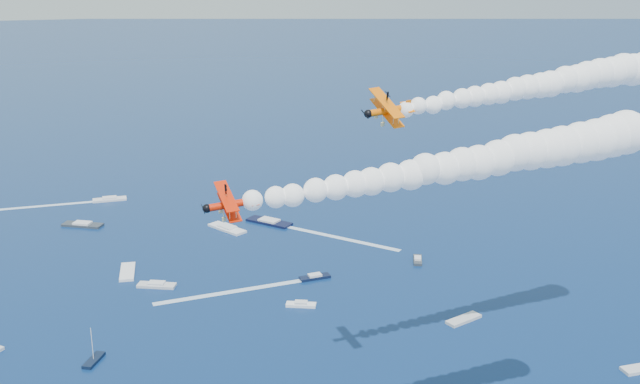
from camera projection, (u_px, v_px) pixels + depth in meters
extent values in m
cube|color=silver|center=(110.00, 199.00, 259.30)|extent=(11.25, 3.62, 0.70)
cube|color=black|center=(269.00, 222.00, 237.41)|extent=(13.63, 14.26, 0.70)
cube|color=black|center=(315.00, 277.00, 196.62)|extent=(8.30, 3.30, 0.70)
cube|color=white|center=(227.00, 228.00, 231.83)|extent=(10.66, 13.70, 0.70)
cube|color=#2E353D|center=(83.00, 225.00, 234.87)|extent=(13.04, 9.45, 0.70)
cube|color=black|center=(94.00, 360.00, 156.35)|extent=(4.89, 6.72, 0.70)
cube|color=#2D343D|center=(418.00, 260.00, 207.68)|extent=(4.79, 7.41, 0.70)
cube|color=white|center=(301.00, 305.00, 181.16)|extent=(7.53, 4.83, 0.70)
cube|color=silver|center=(464.00, 319.00, 173.92)|extent=(9.57, 5.80, 0.70)
cube|color=white|center=(127.00, 272.00, 200.04)|extent=(4.77, 11.89, 0.70)
cube|color=silver|center=(157.00, 285.00, 191.83)|extent=(10.17, 6.65, 0.70)
cube|color=white|center=(34.00, 207.00, 252.74)|extent=(38.00, 2.07, 0.04)
cube|color=white|center=(342.00, 238.00, 224.45)|extent=(27.15, 29.37, 0.04)
cube|color=white|center=(229.00, 292.00, 188.67)|extent=(38.03, 5.37, 0.04)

